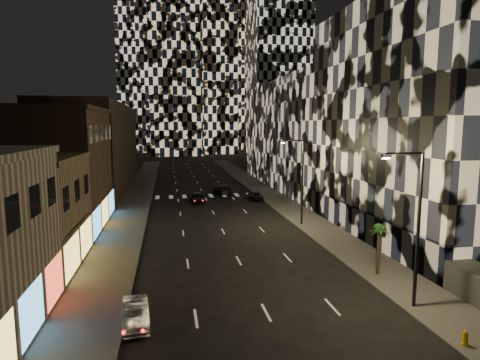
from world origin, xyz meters
name	(u,v)px	position (x,y,z in m)	size (l,w,h in m)	color
sidewalk_left	(137,197)	(-10.00, 50.00, 0.07)	(4.00, 120.00, 0.15)	#47443F
sidewalk_right	(268,193)	(10.00, 50.00, 0.07)	(4.00, 120.00, 0.15)	#47443F
curb_left	(151,197)	(-7.90, 50.00, 0.07)	(0.20, 120.00, 0.15)	#4C4C47
curb_right	(255,194)	(7.90, 50.00, 0.07)	(0.20, 120.00, 0.15)	#4C4C47
retail_tan	(6,217)	(-17.00, 21.00, 4.00)	(10.00, 10.00, 8.00)	#7F6B4C
retail_brown	(52,171)	(-17.00, 33.50, 6.00)	(10.00, 15.00, 12.00)	#493729
retail_filler_left	(96,147)	(-17.00, 60.00, 7.00)	(10.00, 40.00, 14.00)	#493729
midrise_right	(437,121)	(20.00, 24.50, 11.00)	(16.00, 25.00, 22.00)	#232326
midrise_base	(358,222)	(12.30, 24.50, 1.50)	(0.60, 25.00, 3.00)	#383838
midrise_filler_right	(314,135)	(20.00, 57.00, 9.00)	(16.00, 40.00, 18.00)	#232326
tower_right_mid	(279,15)	(35.00, 135.00, 50.00)	(20.00, 20.00, 100.00)	black
tower_left_back	(148,3)	(-12.00, 165.00, 60.00)	(24.00, 24.00, 120.00)	black
tower_center_low	(174,21)	(-2.00, 140.00, 47.50)	(18.00, 18.00, 95.00)	black
streetlight_near	(415,219)	(8.35, 10.00, 5.35)	(2.55, 0.25, 9.00)	black
streetlight_far	(300,176)	(8.35, 30.00, 5.35)	(2.55, 0.25, 9.00)	black
car_silver_parked	(136,313)	(-7.20, 10.91, 0.62)	(1.31, 3.74, 1.23)	gray
car_dark_midlane	(197,197)	(-1.41, 44.84, 0.71)	(1.68, 4.18, 1.42)	black
car_dark_oncoming	(222,189)	(2.94, 51.13, 0.74)	(2.07, 5.10, 1.48)	black
car_dark_rightlane	(256,196)	(7.00, 45.50, 0.54)	(1.78, 3.87, 1.08)	black
fire_hydrant	(465,338)	(8.50, 5.76, 0.49)	(0.36, 0.34, 0.71)	yellow
palm_tree	(379,233)	(9.12, 15.08, 3.12)	(1.82, 1.84, 3.60)	#47331E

